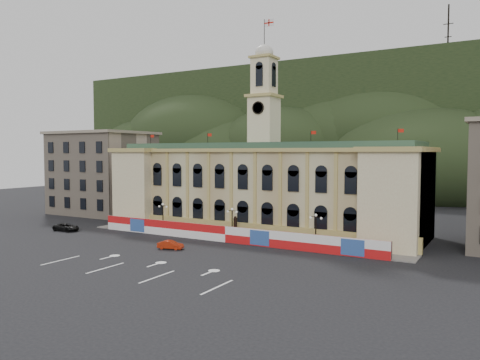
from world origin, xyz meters
The scene contains 13 objects.
ground centered at (0.00, 0.00, 0.00)m, with size 260.00×260.00×0.00m, color black.
lane_markings centered at (0.00, -5.00, 0.00)m, with size 26.00×10.00×0.02m, color white, non-canonical shape.
hill_ridge centered at (0.03, 121.99, 19.48)m, with size 230.00×80.00×64.00m.
city_hall centered at (0.00, 27.63, 7.85)m, with size 56.20×17.60×37.10m.
side_building_left centered at (-43.00, 30.93, 9.33)m, with size 21.00×17.00×18.60m.
hoarding_fence centered at (0.06, 15.07, 1.25)m, with size 50.00×0.44×2.50m.
pavement centered at (0.00, 17.75, 0.08)m, with size 56.00×5.50×0.16m, color slate.
statue centered at (0.00, 18.00, 1.19)m, with size 1.40×1.40×3.72m.
lamp_left centered at (-14.00, 17.00, 3.07)m, with size 1.96×0.44×5.15m.
lamp_center centered at (0.00, 17.00, 3.07)m, with size 1.96×0.44×5.15m.
lamp_right centered at (14.00, 17.00, 3.07)m, with size 1.96×0.44×5.15m.
red_sedan centered at (-4.17, 6.67, 0.62)m, with size 3.96×2.22×1.24m, color #AF250C.
black_suv centered at (-30.00, 9.76, 0.69)m, with size 5.05×2.47×1.38m, color black.
Camera 1 is at (37.81, -46.02, 13.92)m, focal length 35.00 mm.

